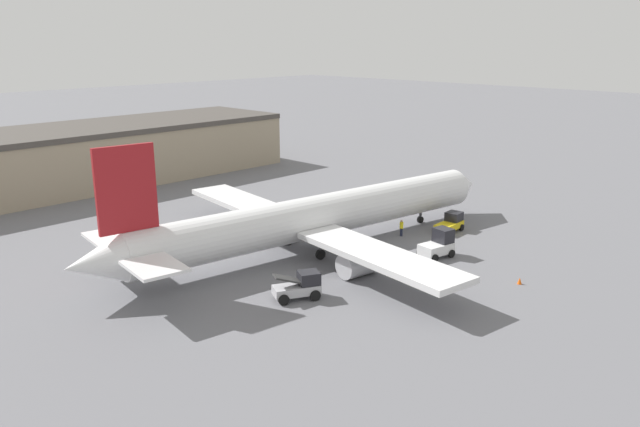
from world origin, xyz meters
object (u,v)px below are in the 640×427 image
object	(u,v)px
airplane	(311,218)
belt_loader_truck	(300,286)
baggage_tug	(451,223)
pushback_tug	(438,244)
ground_crew_worker	(401,227)
safety_cone_near	(520,281)

from	to	relation	value
airplane	belt_loader_truck	xyz separation A→B (m)	(-8.52, -7.29, -2.08)
baggage_tug	belt_loader_truck	world-z (taller)	belt_loader_truck
airplane	baggage_tug	distance (m)	15.47
pushback_tug	belt_loader_truck	bearing A→B (deg)	-177.73
ground_crew_worker	belt_loader_truck	bearing A→B (deg)	-18.44
ground_crew_worker	belt_loader_truck	world-z (taller)	belt_loader_truck
safety_cone_near	pushback_tug	bearing A→B (deg)	83.39
pushback_tug	safety_cone_near	size ratio (longest dim) A/B	5.98
ground_crew_worker	safety_cone_near	size ratio (longest dim) A/B	3.05
ground_crew_worker	pushback_tug	xyz separation A→B (m)	(-2.54, -6.04, 0.26)
airplane	pushback_tug	distance (m)	11.78
safety_cone_near	airplane	bearing A→B (deg)	107.84
ground_crew_worker	baggage_tug	size ratio (longest dim) A/B	0.47
airplane	ground_crew_worker	distance (m)	10.13
airplane	belt_loader_truck	bearing A→B (deg)	-131.20
pushback_tug	safety_cone_near	xyz separation A→B (m)	(-0.98, -8.41, -0.87)
belt_loader_truck	pushback_tug	xyz separation A→B (m)	(15.25, -2.17, 0.14)
ground_crew_worker	belt_loader_truck	xyz separation A→B (m)	(-17.79, -3.86, 0.12)
belt_loader_truck	ground_crew_worker	bearing A→B (deg)	38.95
airplane	pushback_tug	size ratio (longest dim) A/B	13.66
airplane	belt_loader_truck	distance (m)	11.41
belt_loader_truck	safety_cone_near	bearing A→B (deg)	-9.86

